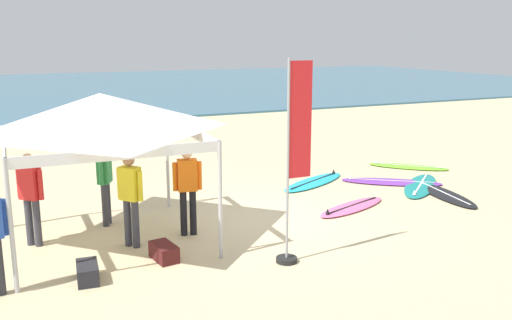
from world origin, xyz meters
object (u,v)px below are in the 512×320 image
object	(u,v)px
surfboard_black	(444,194)
person_red	(31,193)
surfboard_cyan	(314,182)
gear_bag_near_tent	(88,272)
surfboard_pink	(352,207)
canopy_tent	(101,113)
person_yellow	(130,194)
surfboard_purple	(391,182)
surfboard_lime	(408,167)
banner_flag	(294,171)
person_orange	(188,185)
person_green	(105,177)
gear_bag_by_pole	(164,252)
surfboard_teal	(420,186)

from	to	relation	value
surfboard_black	person_red	distance (m)	9.19
surfboard_cyan	gear_bag_near_tent	distance (m)	7.24
surfboard_pink	gear_bag_near_tent	world-z (taller)	gear_bag_near_tent
canopy_tent	person_yellow	size ratio (longest dim) A/B	1.96
person_yellow	surfboard_purple	bearing A→B (deg)	13.40
surfboard_lime	surfboard_black	world-z (taller)	same
surfboard_purple	banner_flag	world-z (taller)	banner_flag
canopy_tent	person_orange	distance (m)	2.05
surfboard_cyan	surfboard_purple	distance (m)	2.01
banner_flag	person_green	bearing A→B (deg)	128.12
surfboard_black	surfboard_purple	bearing A→B (deg)	106.05
gear_bag_by_pole	surfboard_teal	bearing A→B (deg)	14.92
surfboard_black	person_red	bearing A→B (deg)	176.40
canopy_tent	surfboard_pink	distance (m)	5.77
surfboard_pink	surfboard_black	bearing A→B (deg)	-1.08
surfboard_purple	person_green	distance (m)	7.36
person_red	surfboard_lime	bearing A→B (deg)	11.63
surfboard_black	person_orange	world-z (taller)	person_orange
person_red	gear_bag_by_pole	xyz separation A→B (m)	(1.96, -1.64, -0.85)
canopy_tent	person_yellow	bearing A→B (deg)	-52.55
person_yellow	gear_bag_by_pole	distance (m)	1.25
person_green	gear_bag_by_pole	distance (m)	2.48
surfboard_black	banner_flag	world-z (taller)	banner_flag
surfboard_pink	surfboard_lime	bearing A→B (deg)	35.26
surfboard_cyan	surfboard_teal	world-z (taller)	same
person_green	person_red	bearing A→B (deg)	-156.10
person_orange	gear_bag_near_tent	distance (m)	2.61
surfboard_black	person_green	bearing A→B (deg)	171.18
canopy_tent	surfboard_black	distance (m)	8.22
person_yellow	gear_bag_near_tent	distance (m)	1.74
surfboard_black	person_red	xyz separation A→B (m)	(-9.13, 0.57, 0.95)
person_green	person_orange	bearing A→B (deg)	-43.57
surfboard_lime	surfboard_pink	xyz separation A→B (m)	(-3.73, -2.64, 0.00)
person_orange	gear_bag_by_pole	xyz separation A→B (m)	(-0.77, -1.01, -0.85)
surfboard_purple	person_green	bearing A→B (deg)	-177.85
surfboard_teal	person_orange	distance (m)	6.55
surfboard_purple	surfboard_teal	distance (m)	0.76
gear_bag_near_tent	person_green	bearing A→B (deg)	73.81
surfboard_lime	banner_flag	size ratio (longest dim) A/B	0.60
surfboard_pink	surfboard_cyan	bearing A→B (deg)	81.22
surfboard_lime	person_yellow	distance (m)	9.17
canopy_tent	banner_flag	world-z (taller)	banner_flag
person_orange	gear_bag_near_tent	size ratio (longest dim) A/B	2.85
surfboard_black	gear_bag_near_tent	world-z (taller)	gear_bag_near_tent
gear_bag_by_pole	surfboard_purple	bearing A→B (deg)	20.61
person_red	gear_bag_by_pole	world-z (taller)	person_red
person_red	gear_bag_by_pole	size ratio (longest dim) A/B	2.85
canopy_tent	person_red	distance (m)	1.91
canopy_tent	gear_bag_near_tent	bearing A→B (deg)	-110.25
surfboard_purple	person_green	xyz separation A→B (m)	(-7.30, -0.27, 0.95)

